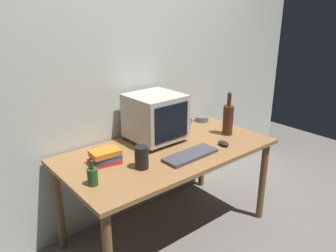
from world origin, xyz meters
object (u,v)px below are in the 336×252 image
object	(u,v)px
book_stack	(105,157)
cd_spindle	(202,119)
metal_canister	(142,157)
mug	(186,123)
computer_mouse	(223,143)
bottle_tall	(228,119)
crt_monitor	(155,117)
keyboard	(191,155)
bottle_short	(93,176)

from	to	relation	value
book_stack	cd_spindle	bearing A→B (deg)	10.55
metal_canister	mug	bearing A→B (deg)	27.22
computer_mouse	bottle_tall	bearing A→B (deg)	42.18
crt_monitor	keyboard	size ratio (longest dim) A/B	0.94
book_stack	metal_canister	xyz separation A→B (m)	(0.15, -0.21, 0.03)
computer_mouse	mug	world-z (taller)	mug
crt_monitor	bottle_short	xyz separation A→B (m)	(-0.70, -0.31, -0.13)
metal_canister	computer_mouse	bearing A→B (deg)	-7.52
bottle_short	metal_canister	xyz separation A→B (m)	(0.35, -0.01, 0.02)
cd_spindle	mug	bearing A→B (deg)	-170.16
mug	bottle_short	bearing A→B (deg)	-161.07
crt_monitor	mug	bearing A→B (deg)	9.01
computer_mouse	metal_canister	xyz separation A→B (m)	(-0.69, 0.09, 0.06)
crt_monitor	book_stack	world-z (taller)	crt_monitor
bottle_short	cd_spindle	world-z (taller)	bottle_short
keyboard	metal_canister	size ratio (longest dim) A/B	2.80
mug	metal_canister	distance (m)	0.83
bottle_short	book_stack	world-z (taller)	bottle_short
bottle_short	book_stack	xyz separation A→B (m)	(0.20, 0.20, -0.01)
book_stack	mug	xyz separation A→B (m)	(0.88, 0.17, -0.00)
crt_monitor	computer_mouse	world-z (taller)	crt_monitor
crt_monitor	bottle_tall	distance (m)	0.60
keyboard	bottle_tall	size ratio (longest dim) A/B	1.18
bottle_short	cd_spindle	bearing A→B (deg)	17.36
crt_monitor	metal_canister	bearing A→B (deg)	-138.30
book_stack	bottle_tall	bearing A→B (deg)	-8.78
bottle_tall	cd_spindle	xyz separation A→B (m)	(0.08, 0.37, -0.11)
computer_mouse	bottle_short	size ratio (longest dim) A/B	0.62
bottle_tall	mug	bearing A→B (deg)	115.83
keyboard	bottle_short	bearing A→B (deg)	171.29
crt_monitor	keyboard	xyz separation A→B (m)	(0.01, -0.39, -0.18)
metal_canister	book_stack	bearing A→B (deg)	125.22
computer_mouse	mug	distance (m)	0.47
bottle_tall	metal_canister	size ratio (longest dim) A/B	2.37
computer_mouse	keyboard	bearing A→B (deg)	-174.85
bottle_tall	bottle_short	distance (m)	1.24
computer_mouse	bottle_short	world-z (taller)	bottle_short
book_stack	mug	bearing A→B (deg)	10.74
keyboard	bottle_short	distance (m)	0.72
bottle_tall	book_stack	world-z (taller)	bottle_tall
computer_mouse	mug	bearing A→B (deg)	92.19
metal_canister	keyboard	bearing A→B (deg)	-11.86
metal_canister	crt_monitor	bearing A→B (deg)	41.70
crt_monitor	metal_canister	size ratio (longest dim) A/B	2.64
cd_spindle	metal_canister	xyz separation A→B (m)	(-0.97, -0.42, 0.05)
book_stack	bottle_short	bearing A→B (deg)	-134.22
mug	metal_canister	size ratio (longest dim) A/B	0.80
bottle_short	cd_spindle	size ratio (longest dim) A/B	1.34
mug	bottle_tall	bearing A→B (deg)	-64.17
crt_monitor	metal_canister	distance (m)	0.49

